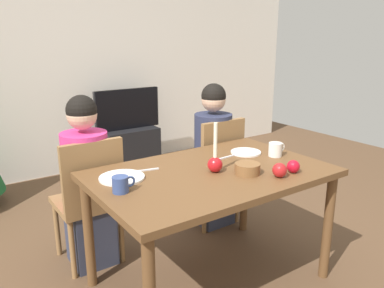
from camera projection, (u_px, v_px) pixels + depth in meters
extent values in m
plane|color=brown|center=(210.00, 280.00, 2.49)|extent=(7.68, 7.68, 0.00)
cube|color=silver|center=(67.00, 57.00, 4.19)|extent=(6.40, 0.10, 2.60)
cube|color=brown|center=(211.00, 174.00, 2.29)|extent=(1.40, 0.90, 0.04)
cylinder|color=brown|center=(328.00, 227.00, 2.44)|extent=(0.06, 0.06, 0.71)
cylinder|color=brown|center=(89.00, 234.00, 2.35)|extent=(0.06, 0.06, 0.71)
cylinder|color=brown|center=(245.00, 188.00, 3.05)|extent=(0.06, 0.06, 0.71)
cube|color=olive|center=(86.00, 202.00, 2.62)|extent=(0.40, 0.40, 0.04)
cube|color=olive|center=(93.00, 176.00, 2.41)|extent=(0.40, 0.04, 0.45)
cylinder|color=olive|center=(103.00, 216.00, 2.91)|extent=(0.04, 0.04, 0.41)
cylinder|color=olive|center=(57.00, 229.00, 2.73)|extent=(0.04, 0.04, 0.41)
cylinder|color=olive|center=(121.00, 235.00, 2.64)|extent=(0.04, 0.04, 0.41)
cylinder|color=olive|center=(72.00, 250.00, 2.46)|extent=(0.04, 0.04, 0.41)
cube|color=olive|center=(209.00, 172.00, 3.20)|extent=(0.40, 0.40, 0.04)
cube|color=olive|center=(223.00, 149.00, 2.99)|extent=(0.40, 0.04, 0.45)
cylinder|color=olive|center=(212.00, 187.00, 3.49)|extent=(0.04, 0.04, 0.41)
cylinder|color=olive|center=(181.00, 195.00, 3.30)|extent=(0.04, 0.04, 0.41)
cylinder|color=olive|center=(237.00, 199.00, 3.22)|extent=(0.04, 0.04, 0.41)
cylinder|color=olive|center=(204.00, 209.00, 3.03)|extent=(0.04, 0.04, 0.41)
cube|color=#33384C|center=(91.00, 232.00, 2.64)|extent=(0.28, 0.28, 0.45)
cylinder|color=#D1337A|center=(86.00, 168.00, 2.51)|extent=(0.30, 0.30, 0.48)
sphere|color=tan|center=(82.00, 115.00, 2.42)|extent=(0.19, 0.19, 0.19)
sphere|color=black|center=(81.00, 110.00, 2.41)|extent=(0.19, 0.19, 0.19)
cube|color=#33384C|center=(212.00, 197.00, 3.21)|extent=(0.28, 0.28, 0.45)
cylinder|color=#282D47|center=(213.00, 143.00, 3.09)|extent=(0.30, 0.30, 0.48)
sphere|color=tan|center=(214.00, 100.00, 2.99)|extent=(0.19, 0.19, 0.19)
sphere|color=black|center=(214.00, 96.00, 2.98)|extent=(0.19, 0.19, 0.19)
cube|color=black|center=(129.00, 148.00, 4.55)|extent=(0.64, 0.40, 0.48)
cube|color=black|center=(127.00, 109.00, 4.42)|extent=(0.79, 0.04, 0.46)
cube|color=black|center=(128.00, 109.00, 4.42)|extent=(0.76, 0.05, 0.46)
sphere|color=red|center=(215.00, 165.00, 2.26)|extent=(0.09, 0.09, 0.09)
cylinder|color=#EFE5C6|center=(215.00, 140.00, 2.22)|extent=(0.02, 0.02, 0.21)
cylinder|color=white|center=(122.00, 178.00, 2.16)|extent=(0.26, 0.26, 0.01)
cylinder|color=white|center=(246.00, 152.00, 2.63)|extent=(0.21, 0.21, 0.01)
cylinder|color=#33477F|center=(120.00, 184.00, 1.96)|extent=(0.08, 0.08, 0.09)
torus|color=#33477F|center=(130.00, 181.00, 1.99)|extent=(0.06, 0.01, 0.06)
cylinder|color=silver|center=(275.00, 150.00, 2.55)|extent=(0.09, 0.09, 0.09)
torus|color=silver|center=(281.00, 147.00, 2.58)|extent=(0.06, 0.01, 0.06)
cube|color=silver|center=(144.00, 170.00, 2.28)|extent=(0.18, 0.05, 0.01)
cube|color=silver|center=(228.00, 157.00, 2.54)|extent=(0.18, 0.03, 0.01)
cylinder|color=brown|center=(247.00, 169.00, 2.23)|extent=(0.15, 0.15, 0.06)
sphere|color=#AF1A1C|center=(280.00, 170.00, 2.18)|extent=(0.08, 0.08, 0.08)
sphere|color=red|center=(293.00, 166.00, 2.25)|extent=(0.08, 0.08, 0.08)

